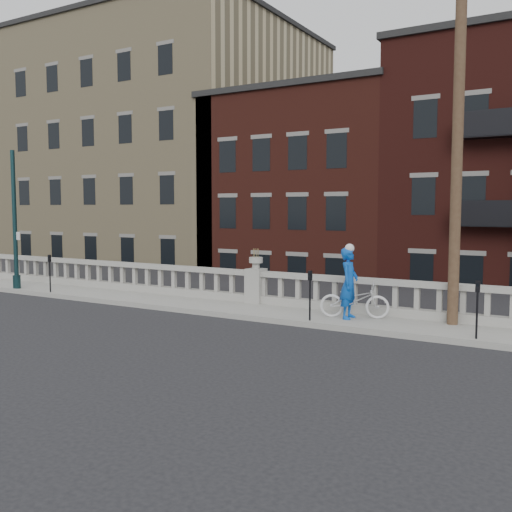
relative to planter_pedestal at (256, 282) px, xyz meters
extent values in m
plane|color=black|center=(0.00, -3.95, -0.83)|extent=(120.00, 120.00, 0.00)
cube|color=gray|center=(0.00, -0.95, -0.76)|extent=(32.00, 2.20, 0.15)
cube|color=gray|center=(0.00, 0.00, -0.56)|extent=(28.00, 0.34, 0.25)
cube|color=gray|center=(0.00, 0.00, 0.27)|extent=(28.00, 0.34, 0.16)
cube|color=gray|center=(0.00, 0.00, -0.13)|extent=(0.55, 0.55, 1.10)
cylinder|color=gray|center=(0.00, 0.00, 0.52)|extent=(0.24, 0.24, 0.20)
cylinder|color=gray|center=(0.00, 0.00, 0.70)|extent=(0.44, 0.44, 0.18)
cube|color=#605E59|center=(0.00, 0.35, -3.26)|extent=(36.00, 0.50, 5.15)
cube|color=black|center=(0.00, 22.00, -6.08)|extent=(80.00, 44.00, 0.50)
cube|color=#595651|center=(-2.00, 4.50, -3.83)|extent=(16.00, 7.00, 4.00)
cube|color=tan|center=(-17.00, 17.00, 4.17)|extent=(18.00, 16.00, 20.00)
cube|color=black|center=(-17.00, 17.00, 14.32)|extent=(18.30, 16.30, 0.30)
cube|color=#471B14|center=(-4.00, 16.00, 1.17)|extent=(10.00, 14.00, 14.00)
cube|color=black|center=(-4.00, 16.00, 8.32)|extent=(10.30, 14.30, 0.30)
cylinder|color=#422D1E|center=(6.20, -0.35, 4.32)|extent=(0.28, 0.28, 10.00)
cylinder|color=#112A2D|center=(-9.50, -1.80, -0.43)|extent=(0.28, 0.28, 0.50)
cylinder|color=#112A2D|center=(-9.50, -1.80, 1.92)|extent=(0.16, 0.16, 5.20)
cube|color=silver|center=(-9.35, -1.80, 1.32)|extent=(0.22, 0.02, 0.30)
cylinder|color=black|center=(-7.62, -1.80, -0.13)|extent=(0.05, 0.05, 1.10)
cube|color=black|center=(-7.62, -1.80, 0.55)|extent=(0.10, 0.08, 0.26)
cube|color=black|center=(-7.62, -1.85, 0.59)|extent=(0.06, 0.01, 0.08)
cylinder|color=black|center=(2.76, -1.80, -0.13)|extent=(0.05, 0.05, 1.10)
cube|color=black|center=(2.76, -1.80, 0.55)|extent=(0.10, 0.08, 0.26)
cube|color=black|center=(2.76, -1.85, 0.59)|extent=(0.06, 0.01, 0.08)
cylinder|color=black|center=(7.04, -1.80, -0.13)|extent=(0.05, 0.05, 1.10)
cube|color=black|center=(7.04, -1.80, 0.55)|extent=(0.10, 0.08, 0.26)
cube|color=black|center=(7.04, -1.85, 0.59)|extent=(0.06, 0.01, 0.08)
imported|color=silver|center=(3.66, -0.83, -0.18)|extent=(2.01, 1.26, 1.00)
imported|color=#0B48AF|center=(3.56, -0.99, 0.30)|extent=(0.51, 0.74, 1.96)
camera|label=1|loc=(9.25, -15.69, 2.36)|focal=40.00mm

